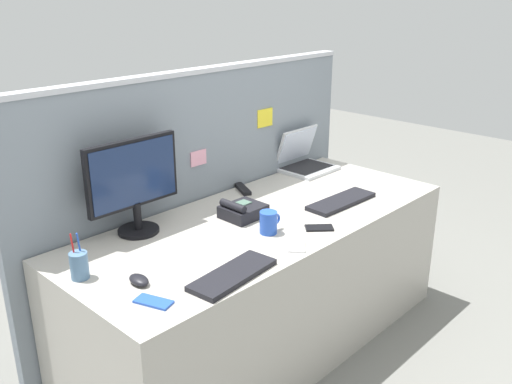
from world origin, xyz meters
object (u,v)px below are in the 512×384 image
desktop_monitor (134,180)px  tv_remote (243,189)px  cell_phone_white_slab (297,244)px  keyboard_main (341,201)px  computer_mouse_right_hand (139,280)px  cell_phone_blue_case (153,302)px  desk_phone (242,211)px  coffee_mug (269,222)px  pen_cup (79,265)px  cell_phone_black_slab (319,228)px  laptop (303,160)px  keyboard_spare (233,275)px

desktop_monitor → tv_remote: desktop_monitor is taller
cell_phone_white_slab → keyboard_main: bearing=65.4°
computer_mouse_right_hand → cell_phone_blue_case: bearing=-102.5°
desk_phone → coffee_mug: 0.22m
pen_cup → cell_phone_black_slab: pen_cup is taller
desk_phone → cell_phone_blue_case: bearing=-157.3°
laptop → desktop_monitor: bearing=-178.3°
cell_phone_white_slab → pen_cup: bearing=-157.7°
coffee_mug → keyboard_main: bearing=-2.6°
computer_mouse_right_hand → coffee_mug: coffee_mug is taller
desktop_monitor → keyboard_main: desktop_monitor is taller
cell_phone_blue_case → keyboard_spare: bearing=-32.1°
cell_phone_black_slab → cell_phone_white_slab: size_ratio=0.83×
desk_phone → computer_mouse_right_hand: 0.74m
cell_phone_black_slab → pen_cup: bearing=112.2°
desk_phone → coffee_mug: coffee_mug is taller
desktop_monitor → keyboard_spare: desktop_monitor is taller
desktop_monitor → laptop: size_ratio=1.47×
desk_phone → keyboard_main: size_ratio=0.47×
keyboard_spare → tv_remote: 0.96m
pen_cup → cell_phone_white_slab: bearing=-27.6°
pen_cup → cell_phone_white_slab: size_ratio=1.19×
cell_phone_black_slab → desktop_monitor: bearing=88.6°
laptop → desk_phone: size_ratio=1.61×
keyboard_spare → tv_remote: size_ratio=2.25×
desk_phone → pen_cup: (-0.85, 0.03, 0.02)m
laptop → coffee_mug: (-0.83, -0.48, -0.01)m
laptop → desk_phone: bearing=-161.3°
cell_phone_white_slab → desktop_monitor: bearing=172.2°
desktop_monitor → pen_cup: (-0.40, -0.20, -0.19)m
desk_phone → cell_phone_blue_case: 0.83m
computer_mouse_right_hand → cell_phone_black_slab: (0.87, -0.18, -0.01)m
keyboard_spare → pen_cup: size_ratio=2.10×
keyboard_main → tv_remote: bearing=115.5°
desktop_monitor → cell_phone_white_slab: 0.77m
cell_phone_white_slab → tv_remote: bearing=113.5°
keyboard_spare → cell_phone_white_slab: keyboard_spare is taller
computer_mouse_right_hand → cell_phone_blue_case: size_ratio=0.74×
tv_remote → computer_mouse_right_hand: bearing=-129.8°
cell_phone_black_slab → cell_phone_white_slab: bearing=142.7°
cell_phone_black_slab → cell_phone_blue_case: (-0.91, 0.03, 0.00)m
cell_phone_white_slab → cell_phone_blue_case: 0.71m
coffee_mug → tv_remote: bearing=56.9°
desk_phone → cell_phone_black_slab: desk_phone is taller
pen_cup → cell_phone_blue_case: bearing=-76.3°
cell_phone_blue_case → tv_remote: (1.03, 0.58, 0.01)m
laptop → cell_phone_blue_case: size_ratio=2.30×
desk_phone → cell_phone_white_slab: bearing=-98.4°
cell_phone_white_slab → coffee_mug: coffee_mug is taller
coffee_mug → cell_phone_white_slab: bearing=-93.9°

